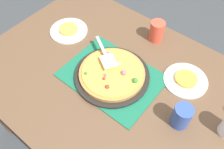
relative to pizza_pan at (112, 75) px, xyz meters
The scene contains 12 objects.
ground_plane 0.76m from the pizza_pan, ahead, with size 8.00×8.00×0.00m, color #3D4247.
dining_table 0.12m from the pizza_pan, ahead, with size 1.40×1.00×0.75m.
placemat 0.01m from the pizza_pan, ahead, with size 0.48×0.36×0.01m, color #196B4C.
pizza_pan is the anchor object (origin of this frame).
pizza 0.02m from the pizza_pan, 137.76° to the right, with size 0.33×0.33×0.05m.
plate_near_left 0.42m from the pizza_pan, 13.80° to the right, with size 0.22×0.22×0.01m, color white.
plate_far_right 0.37m from the pizza_pan, 144.92° to the right, with size 0.22×0.22×0.01m, color white.
served_slice_left 0.42m from the pizza_pan, 13.80° to the right, with size 0.11×0.11×0.02m, color #EAB747.
served_slice_right 0.37m from the pizza_pan, 144.92° to the right, with size 0.11×0.11×0.02m, color gold.
cup_far 0.37m from the pizza_pan, 93.43° to the right, with size 0.08×0.08×0.12m, color #E04C38.
cup_corner 0.39m from the pizza_pan, behind, with size 0.08×0.08×0.12m, color #3351AD.
pizza_server 0.11m from the pizza_pan, 30.63° to the right, with size 0.22×0.15×0.01m.
Camera 1 is at (-0.46, 0.56, 1.73)m, focal length 38.47 mm.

